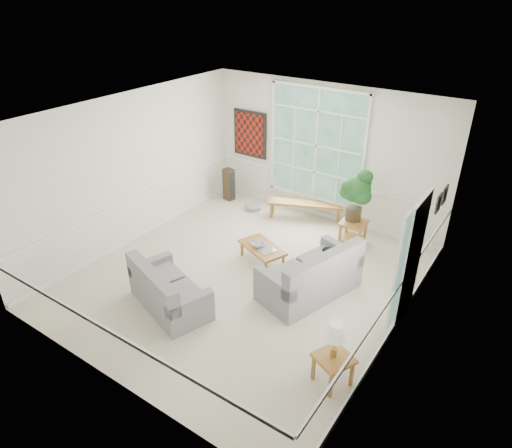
{
  "coord_description": "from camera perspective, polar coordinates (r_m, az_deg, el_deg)",
  "views": [
    {
      "loc": [
        4.05,
        -5.59,
        4.86
      ],
      "look_at": [
        0.1,
        0.2,
        1.05
      ],
      "focal_mm": 32.0,
      "sensor_mm": 36.0,
      "label": 1
    }
  ],
  "objects": [
    {
      "name": "wall_right",
      "position": [
        6.65,
        18.23,
        -3.41
      ],
      "size": [
        0.02,
        6.0,
        3.0
      ],
      "primitive_type": "cube",
      "color": "silver",
      "rests_on": "ground"
    },
    {
      "name": "pewter_bowl",
      "position": [
        8.65,
        0.33,
        -2.6
      ],
      "size": [
        0.38,
        0.38,
        0.07
      ],
      "primitive_type": "imported",
      "rotation": [
        0.0,
        0.0,
        -0.59
      ],
      "color": "gray",
      "rests_on": "coffee_table"
    },
    {
      "name": "ceiling",
      "position": [
        7.15,
        -1.61,
        13.44
      ],
      "size": [
        5.5,
        6.0,
        0.02
      ],
      "primitive_type": "cube",
      "color": "white",
      "rests_on": "ground"
    },
    {
      "name": "wall_back",
      "position": [
        10.08,
        8.63,
        8.72
      ],
      "size": [
        5.5,
        0.02,
        3.0
      ],
      "primitive_type": "cube",
      "color": "silver",
      "rests_on": "ground"
    },
    {
      "name": "wall_art",
      "position": [
        10.94,
        -0.78,
        11.17
      ],
      "size": [
        0.9,
        0.06,
        1.1
      ],
      "primitive_type": "cube",
      "color": "#5A110A",
      "rests_on": "wall_back"
    },
    {
      "name": "floor_speaker",
      "position": [
        11.19,
        -3.42,
        4.97
      ],
      "size": [
        0.28,
        0.24,
        0.8
      ],
      "primitive_type": "cube",
      "rotation": [
        0.0,
        0.0,
        -0.18
      ],
      "color": "#372919",
      "rests_on": "floor"
    },
    {
      "name": "loveseat_right",
      "position": [
        7.85,
        6.72,
        -5.71
      ],
      "size": [
        1.38,
        1.93,
        0.94
      ],
      "primitive_type": "cube",
      "rotation": [
        0.0,
        0.0,
        -0.3
      ],
      "color": "gray",
      "rests_on": "floor"
    },
    {
      "name": "side_table",
      "position": [
        6.49,
        9.55,
        -17.49
      ],
      "size": [
        0.6,
        0.6,
        0.46
      ],
      "primitive_type": "cube",
      "rotation": [
        0.0,
        0.0,
        -0.42
      ],
      "color": "#905E27",
      "rests_on": "floor"
    },
    {
      "name": "entry_door",
      "position": [
        7.39,
        18.85,
        -4.22
      ],
      "size": [
        0.08,
        0.9,
        2.1
      ],
      "primitive_type": "cube",
      "color": "white",
      "rests_on": "floor"
    },
    {
      "name": "door_sidelight",
      "position": [
        6.82,
        17.39,
        -5.93
      ],
      "size": [
        0.08,
        0.26,
        1.9
      ],
      "primitive_type": "cube",
      "color": "white",
      "rests_on": "wall_right"
    },
    {
      "name": "pet_bed",
      "position": [
        10.8,
        -0.36,
        2.13
      ],
      "size": [
        0.44,
        0.44,
        0.11
      ],
      "primitive_type": "cylinder",
      "rotation": [
        0.0,
        0.0,
        -0.15
      ],
      "color": "gray",
      "rests_on": "floor"
    },
    {
      "name": "wall_frame_near",
      "position": [
        8.16,
        21.8,
        2.45
      ],
      "size": [
        0.04,
        0.26,
        0.32
      ],
      "primitive_type": "cube",
      "color": "black",
      "rests_on": "wall_right"
    },
    {
      "name": "window_back",
      "position": [
        10.07,
        7.56,
        9.7
      ],
      "size": [
        2.3,
        0.08,
        2.4
      ],
      "primitive_type": "cube",
      "color": "white",
      "rests_on": "wall_back"
    },
    {
      "name": "table_lamp",
      "position": [
        6.16,
        9.86,
        -14.09
      ],
      "size": [
        0.43,
        0.43,
        0.54
      ],
      "primitive_type": null,
      "rotation": [
        0.0,
        0.0,
        -0.58
      ],
      "color": "white",
      "rests_on": "side_table"
    },
    {
      "name": "wall_frame_far",
      "position": [
        8.53,
        22.49,
        3.41
      ],
      "size": [
        0.04,
        0.26,
        0.32
      ],
      "primitive_type": "cube",
      "color": "black",
      "rests_on": "wall_right"
    },
    {
      "name": "houseplant",
      "position": [
        9.27,
        12.32,
        3.54
      ],
      "size": [
        0.81,
        0.81,
        1.08
      ],
      "primitive_type": null,
      "rotation": [
        0.0,
        0.0,
        0.34
      ],
      "color": "#1D4D1F",
      "rests_on": "end_table"
    },
    {
      "name": "coffee_table",
      "position": [
        8.76,
        0.78,
        -3.81
      ],
      "size": [
        1.07,
        0.83,
        0.35
      ],
      "primitive_type": "cube",
      "rotation": [
        0.0,
        0.0,
        -0.39
      ],
      "color": "#905E27",
      "rests_on": "floor"
    },
    {
      "name": "wall_front",
      "position": [
        5.86,
        -18.95,
        -8.23
      ],
      "size": [
        5.5,
        0.02,
        3.0
      ],
      "primitive_type": "cube",
      "color": "silver",
      "rests_on": "ground"
    },
    {
      "name": "end_table",
      "position": [
        9.54,
        12.0,
        -1.05
      ],
      "size": [
        0.54,
        0.54,
        0.5
      ],
      "primitive_type": "cube",
      "rotation": [
        0.0,
        0.0,
        0.08
      ],
      "color": "#905E27",
      "rests_on": "floor"
    },
    {
      "name": "window_bench",
      "position": [
        10.39,
        6.09,
        1.69
      ],
      "size": [
        1.67,
        0.97,
        0.39
      ],
      "primitive_type": "cube",
      "rotation": [
        0.0,
        0.0,
        0.41
      ],
      "color": "#905E27",
      "rests_on": "floor"
    },
    {
      "name": "loveseat_front",
      "position": [
        7.66,
        -10.76,
        -7.6
      ],
      "size": [
        1.68,
        1.22,
        0.82
      ],
      "primitive_type": "cube",
      "rotation": [
        0.0,
        0.0,
        -0.32
      ],
      "color": "gray",
      "rests_on": "floor"
    },
    {
      "name": "floor",
      "position": [
        8.45,
        -1.33,
        -6.66
      ],
      "size": [
        5.5,
        6.0,
        0.01
      ],
      "primitive_type": "cube",
      "color": "beige",
      "rests_on": "ground"
    },
    {
      "name": "wall_left",
      "position": [
        9.42,
        -15.29,
        6.6
      ],
      "size": [
        0.02,
        6.0,
        3.0
      ],
      "primitive_type": "cube",
      "color": "silver",
      "rests_on": "ground"
    },
    {
      "name": "cat",
      "position": [
        8.24,
        9.31,
        -3.37
      ],
      "size": [
        0.36,
        0.28,
        0.15
      ],
      "primitive_type": "ellipsoid",
      "rotation": [
        0.0,
        0.0,
        -0.18
      ],
      "color": "black",
      "rests_on": "loveseat_right"
    }
  ]
}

